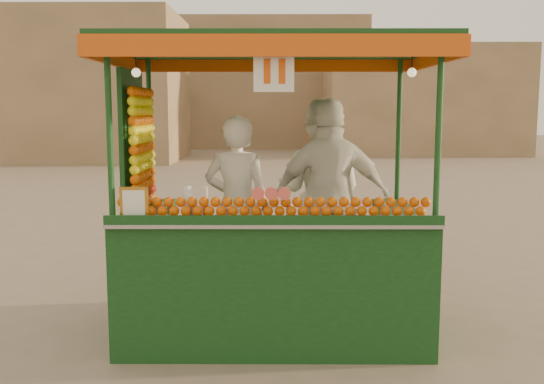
{
  "coord_description": "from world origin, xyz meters",
  "views": [
    {
      "loc": [
        -0.01,
        -5.88,
        2.09
      ],
      "look_at": [
        -0.03,
        -0.16,
        1.32
      ],
      "focal_mm": 40.23,
      "sensor_mm": 36.0,
      "label": 1
    }
  ],
  "objects_px": {
    "juice_cart": "(266,243)",
    "vendor_left": "(237,206)",
    "vendor_middle": "(319,193)",
    "vendor_right": "(331,199)"
  },
  "relations": [
    {
      "from": "vendor_middle",
      "to": "vendor_right",
      "type": "height_order",
      "value": "vendor_right"
    },
    {
      "from": "vendor_middle",
      "to": "vendor_right",
      "type": "xyz_separation_m",
      "value": [
        0.08,
        -0.46,
        0.0
      ]
    },
    {
      "from": "juice_cart",
      "to": "vendor_middle",
      "type": "distance_m",
      "value": 0.9
    },
    {
      "from": "juice_cart",
      "to": "vendor_middle",
      "type": "bearing_deg",
      "value": 48.94
    },
    {
      "from": "juice_cart",
      "to": "vendor_left",
      "type": "height_order",
      "value": "juice_cart"
    },
    {
      "from": "vendor_middle",
      "to": "vendor_left",
      "type": "bearing_deg",
      "value": 42.18
    },
    {
      "from": "vendor_middle",
      "to": "vendor_right",
      "type": "distance_m",
      "value": 0.47
    },
    {
      "from": "juice_cart",
      "to": "vendor_right",
      "type": "distance_m",
      "value": 0.74
    },
    {
      "from": "juice_cart",
      "to": "vendor_right",
      "type": "relative_size",
      "value": 1.58
    },
    {
      "from": "vendor_left",
      "to": "vendor_right",
      "type": "bearing_deg",
      "value": 178.27
    }
  ]
}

